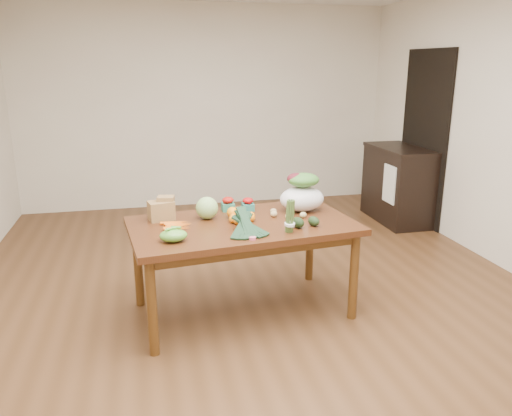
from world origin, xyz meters
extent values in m
plane|color=brown|center=(0.00, 0.00, 0.00)|extent=(6.00, 6.00, 0.00)
cube|color=silver|center=(0.00, 3.00, 1.35)|extent=(5.00, 0.02, 2.70)
cube|color=#42210F|center=(-0.16, -0.29, 0.38)|extent=(1.80, 1.14, 0.75)
cube|color=black|center=(2.48, 1.60, 1.05)|extent=(0.02, 1.00, 2.10)
cube|color=black|center=(2.22, 1.68, 0.47)|extent=(0.52, 1.02, 0.94)
cube|color=white|center=(1.96, 1.40, 0.55)|extent=(0.02, 0.28, 0.45)
sphere|color=#8FB76A|center=(-0.41, -0.12, 0.84)|extent=(0.18, 0.18, 0.18)
sphere|color=orange|center=(-0.21, -0.15, 0.79)|extent=(0.09, 0.09, 0.09)
sphere|color=orange|center=(-0.16, -0.10, 0.79)|extent=(0.07, 0.07, 0.07)
sphere|color=orange|center=(-0.08, -0.24, 0.78)|extent=(0.07, 0.07, 0.07)
ellipsoid|color=#4D9934|center=(-0.70, -0.59, 0.79)|extent=(0.19, 0.14, 0.09)
ellipsoid|color=tan|center=(0.12, -0.19, 0.77)|extent=(0.06, 0.05, 0.05)
ellipsoid|color=#DEB680|center=(0.22, -0.27, 0.77)|extent=(0.05, 0.05, 0.04)
ellipsoid|color=tan|center=(0.25, -0.20, 0.77)|extent=(0.05, 0.04, 0.04)
ellipsoid|color=tan|center=(0.14, -0.12, 0.77)|extent=(0.06, 0.05, 0.05)
ellipsoid|color=#D6C47B|center=(0.34, -0.27, 0.77)|extent=(0.06, 0.05, 0.05)
ellipsoid|color=black|center=(0.22, -0.50, 0.79)|extent=(0.11, 0.14, 0.08)
ellipsoid|color=black|center=(0.35, -0.48, 0.79)|extent=(0.10, 0.12, 0.07)
camera|label=1|loc=(-0.86, -3.87, 1.93)|focal=35.00mm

